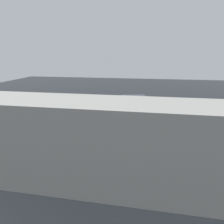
% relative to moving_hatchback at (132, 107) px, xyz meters
% --- Properties ---
extents(ground_plane, '(60.00, 60.00, 0.00)m').
position_rel_moving_hatchback_xyz_m(ground_plane, '(0.20, 0.42, -1.03)').
color(ground_plane, black).
extents(kerb_strip, '(24.00, 3.20, 0.04)m').
position_rel_moving_hatchback_xyz_m(kerb_strip, '(0.20, 4.62, -1.01)').
color(kerb_strip, gray).
rests_on(kerb_strip, ground).
extents(moving_hatchback, '(4.18, 2.52, 2.06)m').
position_rel_moving_hatchback_xyz_m(moving_hatchback, '(0.00, 0.00, 0.00)').
color(moving_hatchback, blue).
rests_on(moving_hatchback, ground).
extents(parked_sedan, '(4.59, 2.72, 1.98)m').
position_rel_moving_hatchback_xyz_m(parked_sedan, '(-5.73, 1.83, -0.03)').
color(parked_sedan, '#191E38').
rests_on(parked_sedan, ground).
extents(fire_hydrant, '(0.42, 0.31, 0.80)m').
position_rel_moving_hatchback_xyz_m(fire_hydrant, '(4.18, 2.85, -0.63)').
color(fire_hydrant, red).
rests_on(fire_hydrant, ground).
extents(pedestrian, '(0.27, 0.57, 1.62)m').
position_rel_moving_hatchback_xyz_m(pedestrian, '(5.27, 2.77, -0.07)').
color(pedestrian, '#1E8C4C').
rests_on(pedestrian, ground).
extents(metal_railing, '(8.99, 0.04, 1.05)m').
position_rel_moving_hatchback_xyz_m(metal_railing, '(-0.64, 5.49, -0.29)').
color(metal_railing, '#B7BABF').
rests_on(metal_railing, ground).
extents(sign_post, '(0.07, 0.44, 2.40)m').
position_rel_moving_hatchback_xyz_m(sign_post, '(3.77, 4.25, 0.55)').
color(sign_post, '#4C4C51').
rests_on(sign_post, ground).
extents(building_block, '(15.72, 2.40, 4.08)m').
position_rel_moving_hatchback_xyz_m(building_block, '(1.58, 9.83, 1.01)').
color(building_block, slate).
rests_on(building_block, ground).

